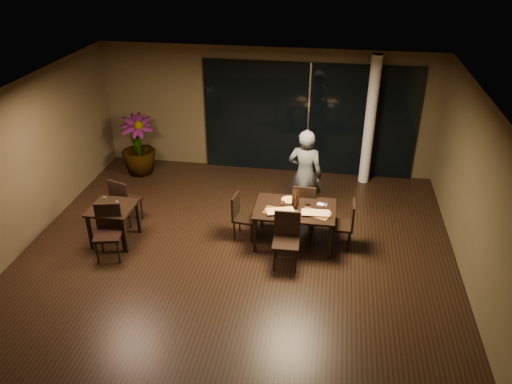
# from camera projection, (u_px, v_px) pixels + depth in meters

# --- Properties ---
(ground) EXTENTS (8.00, 8.00, 0.00)m
(ground) POSITION_uv_depth(u_px,v_px,m) (235.00, 261.00, 9.11)
(ground) COLOR black
(ground) RESTS_ON ground
(wall_back) EXTENTS (8.00, 0.10, 3.00)m
(wall_back) POSITION_uv_depth(u_px,v_px,m) (267.00, 110.00, 11.91)
(wall_back) COLOR #453A24
(wall_back) RESTS_ON ground
(wall_front) EXTENTS (8.00, 0.10, 3.00)m
(wall_front) POSITION_uv_depth(u_px,v_px,m) (151.00, 380.00, 4.88)
(wall_front) COLOR #453A24
(wall_front) RESTS_ON ground
(wall_left) EXTENTS (0.10, 8.00, 3.00)m
(wall_left) POSITION_uv_depth(u_px,v_px,m) (13.00, 172.00, 8.96)
(wall_left) COLOR #453A24
(wall_left) RESTS_ON ground
(wall_right) EXTENTS (0.10, 8.00, 3.00)m
(wall_right) POSITION_uv_depth(u_px,v_px,m) (486.00, 208.00, 7.82)
(wall_right) COLOR #453A24
(wall_right) RESTS_ON ground
(ceiling) EXTENTS (8.00, 8.00, 0.04)m
(ceiling) POSITION_uv_depth(u_px,v_px,m) (231.00, 102.00, 7.67)
(ceiling) COLOR white
(ceiling) RESTS_ON wall_back
(window_panel) EXTENTS (5.00, 0.06, 2.70)m
(window_panel) POSITION_uv_depth(u_px,v_px,m) (308.00, 120.00, 11.76)
(window_panel) COLOR black
(window_panel) RESTS_ON ground
(column) EXTENTS (0.24, 0.24, 3.00)m
(column) POSITION_uv_depth(u_px,v_px,m) (370.00, 121.00, 11.22)
(column) COLOR silver
(column) RESTS_ON ground
(main_table) EXTENTS (1.50, 1.00, 0.75)m
(main_table) POSITION_uv_depth(u_px,v_px,m) (295.00, 212.00, 9.34)
(main_table) COLOR black
(main_table) RESTS_ON ground
(side_table) EXTENTS (0.80, 0.80, 0.75)m
(side_table) POSITION_uv_depth(u_px,v_px,m) (113.00, 213.00, 9.41)
(side_table) COLOR black
(side_table) RESTS_ON ground
(chair_main_far) EXTENTS (0.46, 0.46, 0.97)m
(chair_main_far) POSITION_uv_depth(u_px,v_px,m) (304.00, 204.00, 9.87)
(chair_main_far) COLOR black
(chair_main_far) RESTS_ON ground
(chair_main_near) EXTENTS (0.48, 0.48, 1.00)m
(chair_main_near) POSITION_uv_depth(u_px,v_px,m) (286.00, 236.00, 8.81)
(chair_main_near) COLOR black
(chair_main_near) RESTS_ON ground
(chair_main_left) EXTENTS (0.47, 0.47, 0.91)m
(chair_main_left) POSITION_uv_depth(u_px,v_px,m) (241.00, 214.00, 9.59)
(chair_main_left) COLOR black
(chair_main_left) RESTS_ON ground
(chair_main_right) EXTENTS (0.45, 0.45, 0.95)m
(chair_main_right) POSITION_uv_depth(u_px,v_px,m) (346.00, 222.00, 9.28)
(chair_main_right) COLOR black
(chair_main_right) RESTS_ON ground
(chair_side_far) EXTENTS (0.59, 0.59, 1.01)m
(chair_side_far) POSITION_uv_depth(u_px,v_px,m) (123.00, 199.00, 9.99)
(chair_side_far) COLOR black
(chair_side_far) RESTS_ON ground
(chair_side_near) EXTENTS (0.56, 0.56, 1.01)m
(chair_side_near) POSITION_uv_depth(u_px,v_px,m) (108.00, 228.00, 9.03)
(chair_side_near) COLOR black
(chair_side_near) RESTS_ON ground
(diner) EXTENTS (0.72, 0.54, 1.93)m
(diner) POSITION_uv_depth(u_px,v_px,m) (305.00, 175.00, 10.05)
(diner) COLOR #323538
(diner) RESTS_ON ground
(potted_plant) EXTENTS (1.10, 1.10, 1.46)m
(potted_plant) POSITION_uv_depth(u_px,v_px,m) (138.00, 145.00, 11.98)
(potted_plant) COLOR #1C4818
(potted_plant) RESTS_ON ground
(pizza_board_left) EXTENTS (0.65, 0.40, 0.01)m
(pizza_board_left) POSITION_uv_depth(u_px,v_px,m) (280.00, 212.00, 9.17)
(pizza_board_left) COLOR #492B17
(pizza_board_left) RESTS_ON main_table
(pizza_board_right) EXTENTS (0.61, 0.47, 0.01)m
(pizza_board_right) POSITION_uv_depth(u_px,v_px,m) (315.00, 214.00, 9.11)
(pizza_board_right) COLOR #4A2E17
(pizza_board_right) RESTS_ON main_table
(oblong_pizza_left) EXTENTS (0.54, 0.37, 0.02)m
(oblong_pizza_left) POSITION_uv_depth(u_px,v_px,m) (280.00, 211.00, 9.16)
(oblong_pizza_left) COLOR maroon
(oblong_pizza_left) RESTS_ON pizza_board_left
(oblong_pizza_right) EXTENTS (0.50, 0.25, 0.02)m
(oblong_pizza_right) POSITION_uv_depth(u_px,v_px,m) (316.00, 213.00, 9.10)
(oblong_pizza_right) COLOR maroon
(oblong_pizza_right) RESTS_ON pizza_board_right
(round_pizza) EXTENTS (0.29, 0.29, 0.01)m
(round_pizza) POSITION_uv_depth(u_px,v_px,m) (289.00, 200.00, 9.56)
(round_pizza) COLOR #A93412
(round_pizza) RESTS_ON main_table
(bottle_a) EXTENTS (0.06, 0.06, 0.28)m
(bottle_a) POSITION_uv_depth(u_px,v_px,m) (293.00, 200.00, 9.31)
(bottle_a) COLOR black
(bottle_a) RESTS_ON main_table
(bottle_b) EXTENTS (0.06, 0.06, 0.29)m
(bottle_b) POSITION_uv_depth(u_px,v_px,m) (296.00, 202.00, 9.22)
(bottle_b) COLOR black
(bottle_b) RESTS_ON main_table
(bottle_c) EXTENTS (0.07, 0.07, 0.31)m
(bottle_c) POSITION_uv_depth(u_px,v_px,m) (297.00, 198.00, 9.33)
(bottle_c) COLOR black
(bottle_c) RESTS_ON main_table
(tumbler_left) EXTENTS (0.08, 0.08, 0.09)m
(tumbler_left) POSITION_uv_depth(u_px,v_px,m) (283.00, 204.00, 9.36)
(tumbler_left) COLOR white
(tumbler_left) RESTS_ON main_table
(tumbler_right) EXTENTS (0.08, 0.08, 0.10)m
(tumbler_right) POSITION_uv_depth(u_px,v_px,m) (307.00, 202.00, 9.40)
(tumbler_right) COLOR white
(tumbler_right) RESTS_ON main_table
(napkin_near) EXTENTS (0.20, 0.13, 0.01)m
(napkin_near) POSITION_uv_depth(u_px,v_px,m) (326.00, 213.00, 9.14)
(napkin_near) COLOR white
(napkin_near) RESTS_ON main_table
(napkin_far) EXTENTS (0.20, 0.13, 0.01)m
(napkin_far) POSITION_uv_depth(u_px,v_px,m) (322.00, 205.00, 9.41)
(napkin_far) COLOR white
(napkin_far) RESTS_ON main_table
(wine_glass_a) EXTENTS (0.08, 0.08, 0.17)m
(wine_glass_a) POSITION_uv_depth(u_px,v_px,m) (105.00, 201.00, 9.38)
(wine_glass_a) COLOR white
(wine_glass_a) RESTS_ON side_table
(wine_glass_b) EXTENTS (0.08, 0.08, 0.18)m
(wine_glass_b) POSITION_uv_depth(u_px,v_px,m) (117.00, 205.00, 9.22)
(wine_glass_b) COLOR white
(wine_glass_b) RESTS_ON side_table
(side_napkin) EXTENTS (0.21, 0.16, 0.01)m
(side_napkin) POSITION_uv_depth(u_px,v_px,m) (109.00, 212.00, 9.15)
(side_napkin) COLOR white
(side_napkin) RESTS_ON side_table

